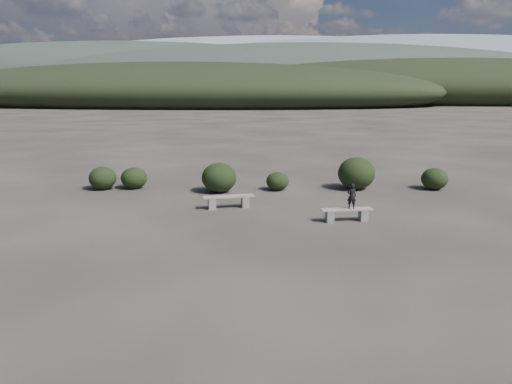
# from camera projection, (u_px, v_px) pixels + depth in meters

# --- Properties ---
(ground) EXTENTS (1200.00, 1200.00, 0.00)m
(ground) POSITION_uv_depth(u_px,v_px,m) (249.00, 262.00, 12.96)
(ground) COLOR #292520
(ground) RESTS_ON ground
(bench_left) EXTENTS (1.91, 0.95, 0.47)m
(bench_left) POSITION_uv_depth(u_px,v_px,m) (229.00, 201.00, 18.48)
(bench_left) COLOR slate
(bench_left) RESTS_ON ground
(bench_right) EXTENTS (1.78, 0.73, 0.44)m
(bench_right) POSITION_uv_depth(u_px,v_px,m) (347.00, 214.00, 16.73)
(bench_right) COLOR slate
(bench_right) RESTS_ON ground
(seated_person) EXTENTS (0.33, 0.24, 0.85)m
(seated_person) POSITION_uv_depth(u_px,v_px,m) (352.00, 196.00, 16.62)
(seated_person) COLOR black
(seated_person) RESTS_ON bench_right
(shrub_a) EXTENTS (1.14, 1.14, 0.93)m
(shrub_a) POSITION_uv_depth(u_px,v_px,m) (134.00, 178.00, 21.89)
(shrub_a) COLOR black
(shrub_a) RESTS_ON ground
(shrub_b) EXTENTS (1.47, 1.47, 1.26)m
(shrub_b) POSITION_uv_depth(u_px,v_px,m) (219.00, 178.00, 21.09)
(shrub_b) COLOR black
(shrub_b) RESTS_ON ground
(shrub_c) EXTENTS (0.99, 0.99, 0.79)m
(shrub_c) POSITION_uv_depth(u_px,v_px,m) (278.00, 181.00, 21.55)
(shrub_c) COLOR black
(shrub_c) RESTS_ON ground
(shrub_d) EXTENTS (1.60, 1.60, 1.40)m
(shrub_d) POSITION_uv_depth(u_px,v_px,m) (356.00, 173.00, 21.70)
(shrub_d) COLOR black
(shrub_d) RESTS_ON ground
(shrub_e) EXTENTS (1.13, 1.13, 0.95)m
(shrub_e) POSITION_uv_depth(u_px,v_px,m) (435.00, 179.00, 21.69)
(shrub_e) COLOR black
(shrub_e) RESTS_ON ground
(shrub_f) EXTENTS (1.18, 1.18, 1.00)m
(shrub_f) POSITION_uv_depth(u_px,v_px,m) (103.00, 178.00, 21.71)
(shrub_f) COLOR black
(shrub_f) RESTS_ON ground
(mountain_ridges) EXTENTS (500.00, 400.00, 56.00)m
(mountain_ridges) POSITION_uv_depth(u_px,v_px,m) (288.00, 73.00, 341.17)
(mountain_ridges) COLOR black
(mountain_ridges) RESTS_ON ground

